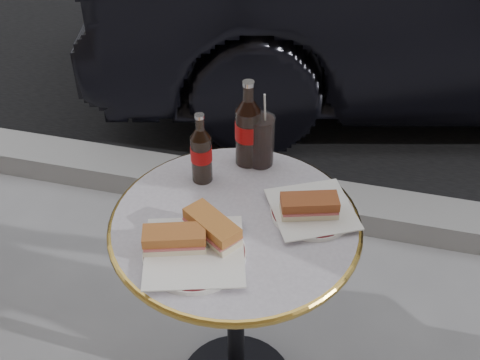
% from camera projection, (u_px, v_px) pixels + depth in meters
% --- Properties ---
extents(curb, '(40.00, 0.20, 0.12)m').
position_uv_depth(curb, '(289.00, 198.00, 2.58)').
color(curb, gray).
rests_on(curb, ground).
extents(bistro_table, '(0.62, 0.62, 0.73)m').
position_uv_depth(bistro_table, '(236.00, 315.00, 1.70)').
color(bistro_table, '#BAB2C4').
rests_on(bistro_table, ground).
extents(plate_left, '(0.26, 0.26, 0.01)m').
position_uv_depth(plate_left, '(195.00, 254.00, 1.37)').
color(plate_left, white).
rests_on(plate_left, bistro_table).
extents(plate_right, '(0.26, 0.26, 0.01)m').
position_uv_depth(plate_right, '(312.00, 211.00, 1.48)').
color(plate_right, white).
rests_on(plate_right, bistro_table).
extents(sandwich_left_a, '(0.16, 0.11, 0.05)m').
position_uv_depth(sandwich_left_a, '(175.00, 240.00, 1.36)').
color(sandwich_left_a, '#A85D2A').
rests_on(sandwich_left_a, plate_left).
extents(sandwich_left_b, '(0.16, 0.14, 0.05)m').
position_uv_depth(sandwich_left_b, '(212.00, 228.00, 1.39)').
color(sandwich_left_b, '#B1672D').
rests_on(sandwich_left_b, plate_left).
extents(sandwich_right, '(0.15, 0.10, 0.05)m').
position_uv_depth(sandwich_right, '(309.00, 207.00, 1.45)').
color(sandwich_right, '#994A26').
rests_on(sandwich_right, plate_right).
extents(cola_bottle_left, '(0.07, 0.07, 0.20)m').
position_uv_depth(cola_bottle_left, '(201.00, 148.00, 1.53)').
color(cola_bottle_left, black).
rests_on(cola_bottle_left, bistro_table).
extents(cola_bottle_right, '(0.09, 0.09, 0.25)m').
position_uv_depth(cola_bottle_right, '(248.00, 123.00, 1.57)').
color(cola_bottle_right, black).
rests_on(cola_bottle_right, bistro_table).
extents(cola_glass, '(0.09, 0.09, 0.15)m').
position_uv_depth(cola_glass, '(261.00, 141.00, 1.60)').
color(cola_glass, black).
rests_on(cola_glass, bistro_table).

